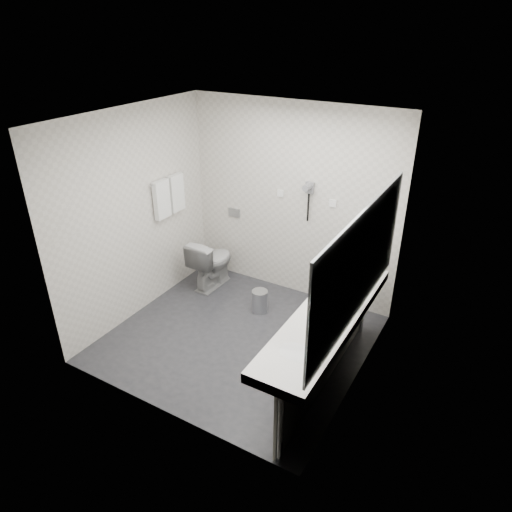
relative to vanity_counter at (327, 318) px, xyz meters
The scene contains 31 objects.
floor 1.39m from the vanity_counter, 169.92° to the left, with size 2.80×2.80×0.00m, color #2C2C31.
ceiling 2.05m from the vanity_counter, 169.92° to the left, with size 2.80×2.80×0.00m, color white.
wall_back 1.93m from the vanity_counter, 126.87° to the left, with size 2.80×2.80×0.00m, color silver.
wall_front 1.64m from the vanity_counter, 135.64° to the right, with size 2.80×2.80×0.00m, color silver.
wall_left 2.57m from the vanity_counter, behind, with size 2.60×2.60×0.00m, color silver.
wall_right 0.56m from the vanity_counter, 36.03° to the left, with size 2.60×2.60×0.00m, color silver.
vanity_counter is the anchor object (origin of this frame).
vanity_panel 0.43m from the vanity_counter, ahead, with size 0.03×2.15×0.75m, color gray.
vanity_post_near 1.12m from the vanity_counter, 86.97° to the right, with size 0.06×0.06×0.75m, color silver.
vanity_post_far 1.12m from the vanity_counter, 86.97° to the left, with size 0.06×0.06×0.75m, color silver.
mirror 0.70m from the vanity_counter, ahead, with size 0.02×2.20×1.05m, color #B2BCC6.
basin_near 0.65m from the vanity_counter, 90.00° to the right, with size 0.40×0.31×0.05m, color white.
basin_far 0.65m from the vanity_counter, 90.00° to the left, with size 0.40×0.31×0.05m, color white.
faucet_near 0.69m from the vanity_counter, 73.30° to the right, with size 0.04×0.04×0.15m, color silver.
faucet_far 0.69m from the vanity_counter, 73.30° to the left, with size 0.04×0.04×0.15m, color silver.
soap_bottle_a 0.14m from the vanity_counter, 28.52° to the left, with size 0.04×0.04×0.09m, color silver.
soap_bottle_b 0.17m from the vanity_counter, 124.51° to the left, with size 0.08×0.08×0.10m, color silver.
glass_left 0.31m from the vanity_counter, 44.26° to the left, with size 0.06×0.06×0.12m, color silver.
glass_right 0.37m from the vanity_counter, 60.04° to the left, with size 0.06×0.06×0.11m, color silver.
toilet 2.38m from the vanity_counter, 153.15° to the left, with size 0.40×0.70×0.71m, color white.
flush_plate 2.48m from the vanity_counter, 143.06° to the left, with size 0.18×0.02×0.12m, color #B2B5BA.
pedal_bin 1.58m from the vanity_counter, 145.66° to the left, with size 0.20×0.20×0.28m, color #B2B5BA.
bin_lid 1.53m from the vanity_counter, 145.66° to the left, with size 0.20×0.20×0.01m, color #B2B5BA.
towel_rail 2.69m from the vanity_counter, 163.14° to the left, with size 0.02×0.02×0.62m, color silver.
towel_near 2.59m from the vanity_counter, 166.10° to the left, with size 0.07×0.24×0.48m, color white.
towel_far 2.67m from the vanity_counter, 160.15° to the left, with size 0.07×0.24×0.48m, color white.
dryer_cradle 1.85m from the vanity_counter, 120.76° to the left, with size 0.10×0.04×0.14m, color gray.
dryer_barrel 1.81m from the vanity_counter, 122.01° to the left, with size 0.08×0.08×0.14m, color gray.
dryer_cord 1.76m from the vanity_counter, 121.02° to the left, with size 0.02×0.02×0.35m, color black.
switch_plate_a 2.04m from the vanity_counter, 130.59° to the left, with size 0.09×0.02×0.09m, color white.
switch_plate_b 1.69m from the vanity_counter, 111.13° to the left, with size 0.09×0.02×0.09m, color white.
Camera 1 is at (2.35, -3.65, 3.33)m, focal length 32.43 mm.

